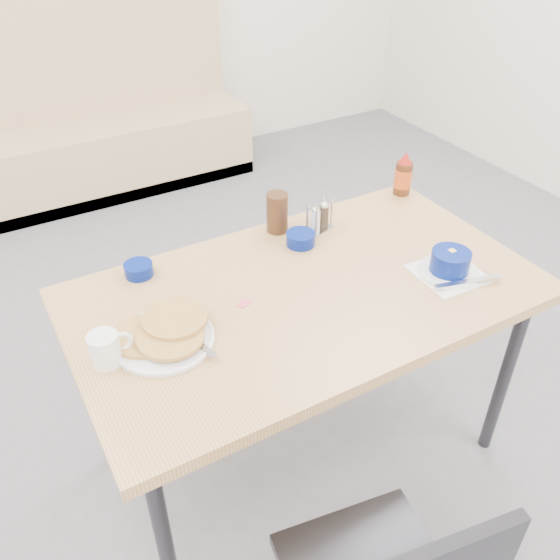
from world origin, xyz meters
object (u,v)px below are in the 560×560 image
booth_bench (96,134)px  condiment_caddy (319,219)px  grits_setting (450,265)px  butter_bowl (301,239)px  amber_tumbler (277,213)px  creamer_bowl (139,270)px  pancake_plate (164,335)px  coffee_mug (106,348)px  dining_table (306,305)px  syrup_bottle (403,176)px

booth_bench → condiment_caddy: (0.22, -2.26, 0.45)m
grits_setting → condiment_caddy: bearing=115.5°
butter_bowl → booth_bench: bearing=92.8°
butter_bowl → amber_tumbler: amber_tumbler is taller
amber_tumbler → butter_bowl: bearing=-79.2°
grits_setting → creamer_bowl: bearing=150.4°
pancake_plate → coffee_mug: coffee_mug is taller
grits_setting → dining_table: bearing=160.0°
pancake_plate → amber_tumbler: size_ratio=1.99×
creamer_bowl → butter_bowl: size_ratio=0.93×
condiment_caddy → grits_setting: bearing=-81.9°
grits_setting → creamer_bowl: size_ratio=2.46×
pancake_plate → coffee_mug: bearing=-177.8°
butter_bowl → condiment_caddy: (0.11, 0.05, 0.02)m
butter_bowl → syrup_bottle: syrup_bottle is taller
dining_table → amber_tumbler: 0.38m
coffee_mug → condiment_caddy: bearing=18.8°
coffee_mug → amber_tumbler: size_ratio=0.84×
pancake_plate → syrup_bottle: size_ratio=1.64×
booth_bench → condiment_caddy: size_ratio=16.27×
dining_table → butter_bowl: 0.26m
creamer_bowl → condiment_caddy: condiment_caddy is taller
coffee_mug → grits_setting: coffee_mug is taller
grits_setting → butter_bowl: (-0.31, 0.38, -0.01)m
booth_bench → amber_tumbler: (0.09, -2.19, 0.48)m
condiment_caddy → booth_bench: bearing=78.2°
condiment_caddy → syrup_bottle: bearing=-8.1°
butter_bowl → condiment_caddy: condiment_caddy is taller
dining_table → booth_bench: bearing=90.0°
syrup_bottle → pancake_plate: bearing=-162.5°
dining_table → amber_tumbler: bearing=74.9°
pancake_plate → grits_setting: bearing=-9.7°
creamer_bowl → amber_tumbler: 0.51m
dining_table → amber_tumbler: size_ratio=10.08×
syrup_bottle → amber_tumbler: bearing=180.0°
butter_bowl → syrup_bottle: bearing=12.6°
creamer_bowl → syrup_bottle: 1.05m
coffee_mug → condiment_caddy: 0.87m
amber_tumbler → dining_table: bearing=-105.1°
pancake_plate → condiment_caddy: 0.73m
dining_table → syrup_bottle: size_ratio=8.30×
creamer_bowl → amber_tumbler: (0.50, 0.02, 0.05)m
booth_bench → grits_setting: bearing=-81.0°
creamer_bowl → pancake_plate: bearing=-97.3°
grits_setting → syrup_bottle: size_ratio=1.30×
dining_table → creamer_bowl: 0.53m
dining_table → grits_setting: bearing=-20.0°
butter_bowl → amber_tumbler: (-0.02, 0.12, 0.05)m
butter_bowl → amber_tumbler: size_ratio=0.70×
grits_setting → syrup_bottle: bearing=66.3°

